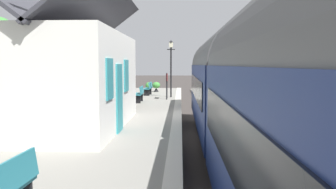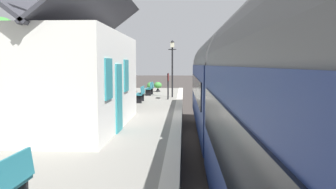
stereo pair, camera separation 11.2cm
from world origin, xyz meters
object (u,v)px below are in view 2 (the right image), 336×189
(bench_platform_end, at_px, (150,88))
(station_sign_board, at_px, (168,79))
(planter_edge_near, at_px, (158,86))
(lamp_post_platform, at_px, (172,57))
(train, at_px, (261,98))
(tree_distant, at_px, (2,36))
(planter_by_door, at_px, (134,92))
(station_building, at_px, (72,77))
(tree_far_right, at_px, (55,42))
(planter_bench_left, at_px, (150,88))
(bench_near_building, at_px, (141,94))
(planter_under_sign, at_px, (132,100))

(bench_platform_end, relative_size, station_sign_board, 0.90)
(planter_edge_near, distance_m, lamp_post_platform, 4.93)
(train, xyz_separation_m, tree_distant, (20.17, 17.11, 3.17))
(planter_by_door, bearing_deg, station_building, 177.41)
(planter_by_door, xyz_separation_m, tree_far_right, (-1.03, 4.69, 3.12))
(station_building, height_order, planter_bench_left, station_building)
(bench_near_building, relative_size, bench_platform_end, 0.99)
(train, bearing_deg, bench_platform_end, 15.27)
(station_sign_board, bearing_deg, tree_distant, 61.32)
(planter_bench_left, xyz_separation_m, tree_far_right, (-4.27, 5.44, 3.05))
(tree_far_right, bearing_deg, station_sign_board, -93.27)
(station_building, xyz_separation_m, planter_edge_near, (14.80, -1.73, -1.25))
(station_building, relative_size, planter_bench_left, 9.05)
(bench_near_building, xyz_separation_m, planter_by_door, (3.12, 0.84, -0.16))
(station_building, relative_size, planter_edge_near, 8.42)
(bench_near_building, relative_size, planter_by_door, 1.41)
(train, xyz_separation_m, planter_under_sign, (8.66, 4.39, -0.98))
(planter_edge_near, bearing_deg, station_sign_board, -169.46)
(planter_edge_near, distance_m, planter_under_sign, 9.24)
(planter_by_door, relative_size, lamp_post_platform, 0.27)
(tree_distant, bearing_deg, station_sign_board, -118.68)
(planter_bench_left, xyz_separation_m, planter_by_door, (-3.23, 0.75, -0.07))
(station_building, distance_m, station_sign_board, 9.66)
(planter_by_door, height_order, planter_under_sign, planter_by_door)
(planter_under_sign, bearing_deg, tree_distant, 47.85)
(planter_edge_near, xyz_separation_m, planter_by_door, (-4.13, 1.25, -0.12))
(planter_edge_near, relative_size, planter_by_door, 0.85)
(planter_under_sign, xyz_separation_m, tree_far_right, (4.06, 5.35, 3.13))
(planter_under_sign, height_order, tree_distant, tree_distant)
(planter_edge_near, bearing_deg, planter_by_door, 163.15)
(bench_platform_end, relative_size, lamp_post_platform, 0.39)
(bench_near_building, height_order, tree_distant, tree_distant)
(train, relative_size, planter_by_door, 20.95)
(planter_bench_left, height_order, planter_under_sign, planter_bench_left)
(planter_edge_near, relative_size, tree_far_right, 0.13)
(station_sign_board, bearing_deg, planter_edge_near, 10.54)
(bench_platform_end, height_order, tree_far_right, tree_far_right)
(station_sign_board, bearing_deg, planter_under_sign, 156.12)
(planter_edge_near, xyz_separation_m, planter_bench_left, (-0.89, 0.50, -0.05))
(lamp_post_platform, bearing_deg, bench_near_building, 150.82)
(bench_near_building, distance_m, planter_edge_near, 7.26)
(planter_edge_near, distance_m, tree_far_right, 8.42)
(bench_platform_end, distance_m, station_sign_board, 3.15)
(planter_under_sign, bearing_deg, train, -153.12)
(planter_edge_near, height_order, planter_bench_left, planter_edge_near)
(station_building, height_order, lamp_post_platform, station_building)
(bench_platform_end, xyz_separation_m, planter_under_sign, (-6.42, 0.27, -0.17))
(bench_platform_end, relative_size, planter_bench_left, 1.81)
(bench_platform_end, xyz_separation_m, tree_far_right, (-2.36, 5.62, 2.96))
(bench_platform_end, bearing_deg, bench_near_building, 178.81)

